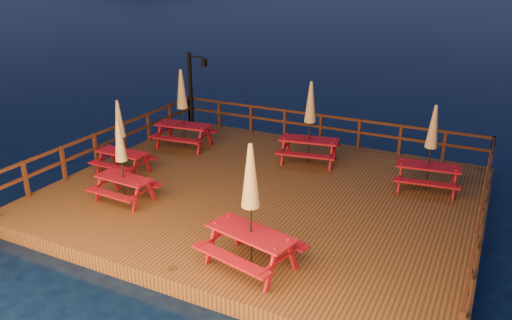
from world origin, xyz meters
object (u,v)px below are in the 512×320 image
at_px(picnic_table_1, 120,136).
at_px(picnic_table_0, 122,160).
at_px(picnic_table_2, 310,121).
at_px(lamp_post, 194,83).

bearing_deg(picnic_table_1, picnic_table_0, -48.46).
relative_size(picnic_table_1, picnic_table_2, 0.86).
bearing_deg(picnic_table_1, picnic_table_2, 35.01).
xyz_separation_m(picnic_table_1, picnic_table_2, (4.97, 3.51, 0.20)).
bearing_deg(picnic_table_2, picnic_table_1, -154.41).
xyz_separation_m(lamp_post, picnic_table_1, (0.77, -5.35, -0.56)).
distance_m(picnic_table_0, picnic_table_2, 6.22).
xyz_separation_m(picnic_table_0, picnic_table_2, (3.54, 5.11, 0.21)).
distance_m(lamp_post, picnic_table_2, 6.04).
bearing_deg(picnic_table_0, picnic_table_1, 134.53).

